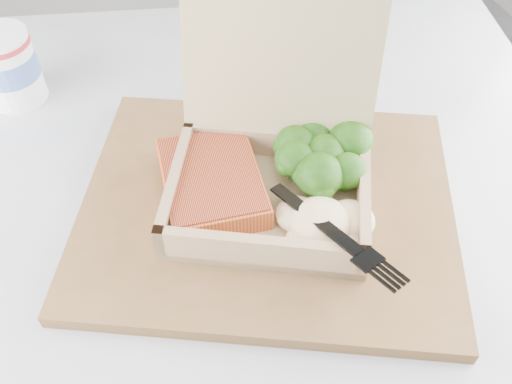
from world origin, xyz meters
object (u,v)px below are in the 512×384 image
object	(u,v)px
serving_tray	(267,207)
cafe_table	(237,309)
takeout_container	(272,155)
paper_cup	(8,65)

from	to	relation	value
serving_tray	cafe_table	bearing A→B (deg)	173.68
cafe_table	takeout_container	xyz separation A→B (m)	(0.05, 0.02, 0.25)
serving_tray	paper_cup	bearing A→B (deg)	131.68
takeout_container	serving_tray	bearing A→B (deg)	-94.76
cafe_table	takeout_container	size ratio (longest dim) A/B	3.75
serving_tray	takeout_container	bearing A→B (deg)	61.25
cafe_table	serving_tray	bearing A→B (deg)	-6.32
paper_cup	serving_tray	bearing A→B (deg)	-48.32
serving_tray	paper_cup	distance (m)	0.36
serving_tray	paper_cup	size ratio (longest dim) A/B	4.17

